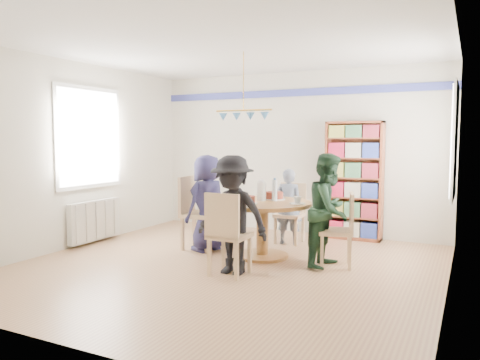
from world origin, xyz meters
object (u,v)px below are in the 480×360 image
Objects in this scene: dining_table at (262,216)px; bookshelf at (354,182)px; chair_far at (291,210)px; person_right at (329,210)px; chair_left at (194,209)px; person_near at (233,215)px; radiator at (95,220)px; person_far at (288,206)px; chair_near at (227,230)px; person_left at (207,203)px; chair_right at (342,226)px.

bookshelf reaches higher than dining_table.
chair_far is 1.42m from person_right.
bookshelf is (1.91, 1.65, 0.34)m from chair_left.
bookshelf reaches higher than person_near.
radiator is 2.66m from dining_table.
dining_table is at bearing 7.76° from radiator.
chair_near is at bearing 82.36° from person_far.
chair_left is 0.56× the size of bookshelf.
person_left is 0.73× the size of bookshelf.
chair_right is at bearing -81.63° from bookshelf.
person_left is (0.23, -0.03, 0.11)m from chair_left.
bookshelf is (3.45, 2.04, 0.56)m from radiator.
person_right reaches higher than person_near.
person_left is (1.77, 0.35, 0.33)m from radiator.
chair_far is at bearing 91.53° from person_near.
chair_left is at bearing 94.49° from person_right.
chair_near is (1.07, -1.03, -0.04)m from chair_left.
dining_table reaches higher than radiator.
person_near is at bearing 86.83° from chair_near.
chair_left is (1.54, 0.39, 0.22)m from radiator.
chair_far is 0.67× the size of person_left.
person_far is 0.82× the size of person_near.
person_far is at bearing -134.91° from bookshelf.
person_right is 1.23m from person_near.
chair_left reaches higher than radiator.
person_right is at bearing 4.97° from radiator.
chair_right is 0.80× the size of person_far.
dining_table is 1.00m from chair_near.
dining_table is 1.34× the size of chair_near.
chair_left is 1.50m from chair_far.
person_far reaches higher than chair_right.
person_right is (1.77, -0.05, 0.02)m from person_left.
chair_right is 0.50× the size of bookshelf.
bookshelf is at bearing 30.59° from radiator.
person_left reaches higher than chair_near.
chair_right is 0.65× the size of person_right.
person_far is at bearing -86.04° from chair_far.
person_far reaches higher than dining_table.
chair_right is (2.16, -0.02, -0.07)m from chair_left.
chair_right reaches higher than chair_far.
chair_far is 0.79× the size of person_far.
person_left is 0.97× the size of person_right.
chair_left is 1.15× the size of chair_far.
bookshelf is (0.80, 0.65, 0.41)m from chair_far.
radiator is at bearing -62.06° from person_left.
person_near is 0.75× the size of bookshelf.
person_far reaches higher than chair_near.
radiator is 0.71× the size of person_right.
person_left is at bearing -130.26° from chair_far.
dining_table is at bearing -179.36° from chair_right.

